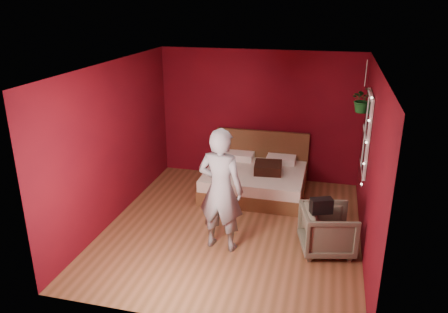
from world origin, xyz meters
The scene contains 10 objects.
floor centered at (0.00, 0.00, 0.00)m, with size 4.50×4.50×0.00m, color brown.
room_walls centered at (0.00, 0.00, 1.68)m, with size 4.04×4.54×2.62m.
window centered at (1.97, 0.90, 1.50)m, with size 0.05×0.97×1.27m.
fairy_lights centered at (1.94, 0.38, 1.50)m, with size 0.04×0.04×1.45m.
bed centered at (0.10, 1.50, 0.27)m, with size 1.86×1.58×1.02m.
person centered at (-0.05, -0.59, 0.93)m, with size 0.68×0.44×1.86m, color gray.
armchair centered at (1.49, -0.32, 0.34)m, with size 0.73×0.75×0.68m, color #6C6955.
handbag centered at (1.37, -0.46, 0.79)m, with size 0.30×0.15×0.22m, color black.
throw_pillow centered at (0.35, 1.39, 0.55)m, with size 0.50×0.50×0.18m, color #331911.
hanging_plant centered at (1.88, 1.20, 1.97)m, with size 0.46×0.43×0.85m.
Camera 1 is at (1.39, -6.10, 3.53)m, focal length 35.00 mm.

